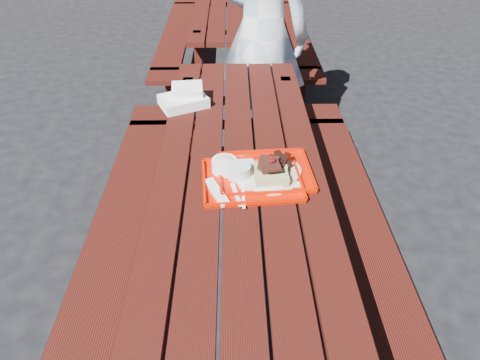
{
  "coord_description": "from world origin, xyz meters",
  "views": [
    {
      "loc": [
        -0.02,
        -1.49,
        1.85
      ],
      "look_at": [
        0.0,
        -0.15,
        0.82
      ],
      "focal_mm": 32.0,
      "sensor_mm": 36.0,
      "label": 1
    }
  ],
  "objects_px": {
    "picnic_table_far": "(235,18)",
    "person": "(262,34)",
    "far_tray": "(263,172)",
    "near_tray": "(251,174)",
    "picnic_table_near": "(239,205)"
  },
  "relations": [
    {
      "from": "far_tray",
      "to": "near_tray",
      "type": "bearing_deg",
      "value": -152.08
    },
    {
      "from": "picnic_table_near",
      "to": "picnic_table_far",
      "type": "bearing_deg",
      "value": 90.0
    },
    {
      "from": "person",
      "to": "picnic_table_near",
      "type": "bearing_deg",
      "value": 105.01
    },
    {
      "from": "near_tray",
      "to": "far_tray",
      "type": "height_order",
      "value": "near_tray"
    },
    {
      "from": "picnic_table_near",
      "to": "person",
      "type": "relative_size",
      "value": 1.36
    },
    {
      "from": "picnic_table_near",
      "to": "picnic_table_far",
      "type": "height_order",
      "value": "same"
    },
    {
      "from": "picnic_table_near",
      "to": "near_tray",
      "type": "xyz_separation_m",
      "value": [
        0.05,
        -0.06,
        0.22
      ]
    },
    {
      "from": "far_tray",
      "to": "picnic_table_far",
      "type": "bearing_deg",
      "value": 92.08
    },
    {
      "from": "near_tray",
      "to": "person",
      "type": "distance_m",
      "value": 1.43
    },
    {
      "from": "far_tray",
      "to": "person",
      "type": "relative_size",
      "value": 0.24
    },
    {
      "from": "picnic_table_far",
      "to": "person",
      "type": "relative_size",
      "value": 1.36
    },
    {
      "from": "picnic_table_far",
      "to": "person",
      "type": "bearing_deg",
      "value": -83.13
    },
    {
      "from": "far_tray",
      "to": "person",
      "type": "bearing_deg",
      "value": 87.13
    },
    {
      "from": "person",
      "to": "near_tray",
      "type": "bearing_deg",
      "value": 107.2
    },
    {
      "from": "picnic_table_far",
      "to": "person",
      "type": "distance_m",
      "value": 1.48
    }
  ]
}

